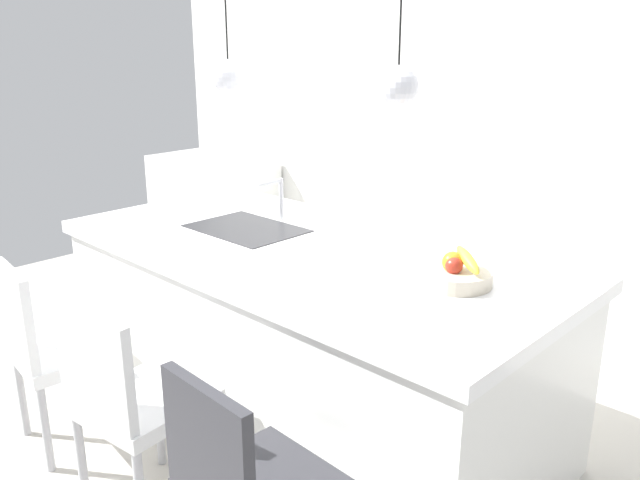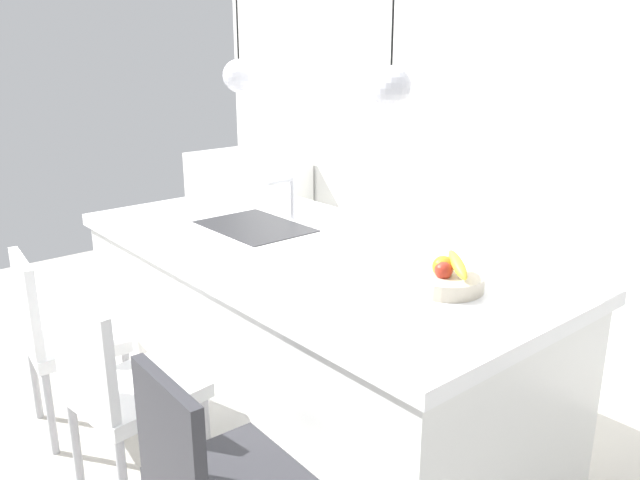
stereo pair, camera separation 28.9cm
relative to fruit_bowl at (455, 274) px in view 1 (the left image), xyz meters
name	(u,v)px [view 1 (the left image)]	position (x,y,z in m)	size (l,w,h in m)	color
floor	(306,417)	(-0.76, -0.06, -0.94)	(6.60, 6.60, 0.00)	#BCB7AD
back_wall	(493,125)	(-0.76, 1.59, 0.36)	(6.00, 0.10, 2.60)	white
kitchen_island	(305,335)	(-0.76, -0.06, -0.49)	(2.43, 1.15, 0.90)	white
sink_basin	(246,229)	(-1.17, -0.06, -0.05)	(0.56, 0.40, 0.02)	#2D2D30
faucet	(277,194)	(-1.17, 0.15, 0.10)	(0.02, 0.17, 0.22)	silver
fruit_bowl	(455,274)	(0.00, 0.00, 0.00)	(0.29, 0.29, 0.16)	beige
side_counter	(213,207)	(-3.16, 1.22, -0.52)	(1.10, 0.60, 0.84)	white
chair_near	(51,346)	(-1.43, -0.99, -0.44)	(0.46, 0.46, 0.89)	white
chair_middle	(131,398)	(-0.76, -0.99, -0.43)	(0.47, 0.49, 0.90)	silver
pendant_light_left	(228,76)	(-1.27, -0.06, 0.70)	(0.16, 0.16, 0.76)	silver
pendant_light_right	(398,86)	(-0.26, -0.06, 0.70)	(0.16, 0.16, 0.76)	silver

